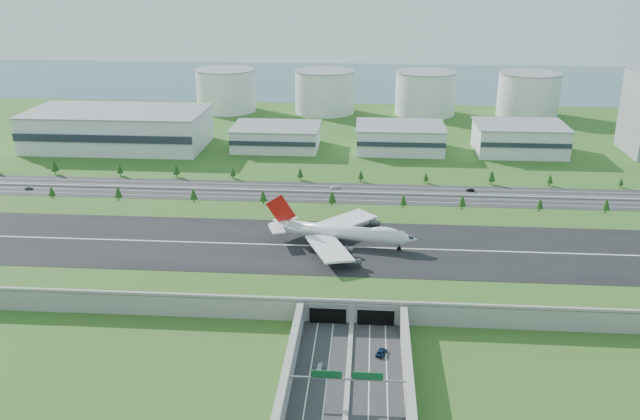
# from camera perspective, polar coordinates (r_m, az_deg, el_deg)

# --- Properties ---
(ground) EXTENTS (1200.00, 1200.00, 0.00)m
(ground) POSITION_cam_1_polar(r_m,az_deg,el_deg) (289.79, 3.00, -4.63)
(ground) COLOR #2A4615
(ground) RESTS_ON ground
(airfield_deck) EXTENTS (520.00, 100.00, 9.20)m
(airfield_deck) POSITION_cam_1_polar(r_m,az_deg,el_deg) (288.01, 3.02, -3.90)
(airfield_deck) COLOR gray
(airfield_deck) RESTS_ON ground
(underpass_road) EXTENTS (38.80, 120.40, 8.00)m
(underpass_road) POSITION_cam_1_polar(r_m,az_deg,el_deg) (201.81, 2.22, -15.63)
(underpass_road) COLOR #28282B
(underpass_road) RESTS_ON ground
(sign_gantry_near) EXTENTS (38.70, 0.70, 9.80)m
(sign_gantry_near) POSITION_cam_1_polar(r_m,az_deg,el_deg) (203.38, 2.28, -14.10)
(sign_gantry_near) COLOR gray
(sign_gantry_near) RESTS_ON ground
(north_expressway) EXTENTS (560.00, 36.00, 0.12)m
(north_expressway) POSITION_cam_1_polar(r_m,az_deg,el_deg) (378.12, 3.40, 1.41)
(north_expressway) COLOR #28282B
(north_expressway) RESTS_ON ground
(tree_row) EXTENTS (497.73, 48.56, 8.16)m
(tree_row) POSITION_cam_1_polar(r_m,az_deg,el_deg) (375.79, 3.43, 2.02)
(tree_row) COLOR #3D2819
(tree_row) RESTS_ON ground
(hangar_west) EXTENTS (120.00, 60.00, 25.00)m
(hangar_west) POSITION_cam_1_polar(r_m,az_deg,el_deg) (493.22, -16.63, 6.56)
(hangar_west) COLOR silver
(hangar_west) RESTS_ON ground
(hangar_mid_a) EXTENTS (58.00, 42.00, 15.00)m
(hangar_mid_a) POSITION_cam_1_polar(r_m,az_deg,el_deg) (471.69, -3.69, 6.15)
(hangar_mid_a) COLOR silver
(hangar_mid_a) RESTS_ON ground
(hangar_mid_b) EXTENTS (58.00, 42.00, 17.00)m
(hangar_mid_b) POSITION_cam_1_polar(r_m,az_deg,el_deg) (467.37, 6.75, 6.04)
(hangar_mid_b) COLOR silver
(hangar_mid_b) RESTS_ON ground
(hangar_mid_c) EXTENTS (58.00, 42.00, 19.00)m
(hangar_mid_c) POSITION_cam_1_polar(r_m,az_deg,el_deg) (477.29, 16.44, 5.78)
(hangar_mid_c) COLOR silver
(hangar_mid_c) RESTS_ON ground
(fuel_tank_a) EXTENTS (50.00, 50.00, 35.00)m
(fuel_tank_a) POSITION_cam_1_polar(r_m,az_deg,el_deg) (595.69, -7.92, 9.93)
(fuel_tank_a) COLOR silver
(fuel_tank_a) RESTS_ON ground
(fuel_tank_b) EXTENTS (50.00, 50.00, 35.00)m
(fuel_tank_b) POSITION_cam_1_polar(r_m,az_deg,el_deg) (583.80, 0.39, 9.91)
(fuel_tank_b) COLOR silver
(fuel_tank_b) RESTS_ON ground
(fuel_tank_c) EXTENTS (50.00, 50.00, 35.00)m
(fuel_tank_c) POSITION_cam_1_polar(r_m,az_deg,el_deg) (584.16, 8.86, 9.68)
(fuel_tank_c) COLOR silver
(fuel_tank_c) RESTS_ON ground
(fuel_tank_d) EXTENTS (50.00, 50.00, 35.00)m
(fuel_tank_d) POSITION_cam_1_polar(r_m,az_deg,el_deg) (596.76, 17.13, 9.26)
(fuel_tank_d) COLOR silver
(fuel_tank_d) RESTS_ON ground
(bay_water) EXTENTS (1200.00, 260.00, 0.06)m
(bay_water) POSITION_cam_1_polar(r_m,az_deg,el_deg) (752.95, 4.02, 10.84)
(bay_water) COLOR #355565
(bay_water) RESTS_ON ground
(boeing_747) EXTENTS (65.43, 61.32, 20.38)m
(boeing_747) POSITION_cam_1_polar(r_m,az_deg,el_deg) (287.05, 1.81, -1.87)
(boeing_747) COLOR silver
(boeing_747) RESTS_ON airfield_deck
(car_0) EXTENTS (2.35, 4.82, 1.58)m
(car_0) POSITION_cam_1_polar(r_m,az_deg,el_deg) (219.84, -0.04, -13.07)
(car_0) COLOR silver
(car_0) RESTS_ON ground
(car_2) EXTENTS (4.38, 6.27, 1.59)m
(car_2) POSITION_cam_1_polar(r_m,az_deg,el_deg) (228.01, 5.19, -11.83)
(car_2) COLOR #0C1F3E
(car_2) RESTS_ON ground
(car_4) EXTENTS (4.85, 2.91, 1.54)m
(car_4) POSITION_cam_1_polar(r_m,az_deg,el_deg) (417.70, -23.31, 1.70)
(car_4) COLOR #59585D
(car_4) RESTS_ON ground
(car_5) EXTENTS (5.05, 3.04, 1.57)m
(car_5) POSITION_cam_1_polar(r_m,az_deg,el_deg) (389.80, 12.55, 1.66)
(car_5) COLOR black
(car_5) RESTS_ON ground
(car_7) EXTENTS (5.99, 3.61, 1.62)m
(car_7) POSITION_cam_1_polar(r_m,az_deg,el_deg) (385.29, 1.23, 1.94)
(car_7) COLOR white
(car_7) RESTS_ON ground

